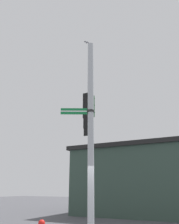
# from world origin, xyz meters

# --- Properties ---
(signal_pole) EXTENTS (0.21, 0.21, 7.10)m
(signal_pole) POSITION_xyz_m (0.00, 0.00, 3.55)
(signal_pole) COLOR #ADB2B7
(signal_pole) RESTS_ON ground
(mast_arm) EXTENTS (3.39, 6.04, 0.21)m
(mast_arm) POSITION_xyz_m (-1.60, 2.97, 6.28)
(mast_arm) COLOR #ADB2B7
(traffic_light_nearest_pole) EXTENTS (0.54, 0.49, 1.31)m
(traffic_light_nearest_pole) POSITION_xyz_m (-1.19, 2.23, 5.48)
(traffic_light_nearest_pole) COLOR black
(traffic_light_mid_inner) EXTENTS (0.54, 0.49, 1.31)m
(traffic_light_mid_inner) POSITION_xyz_m (-2.10, 3.91, 5.48)
(traffic_light_mid_inner) COLOR black
(traffic_light_mid_outer) EXTENTS (0.54, 0.49, 1.31)m
(traffic_light_mid_outer) POSITION_xyz_m (-3.01, 5.59, 5.48)
(traffic_light_mid_outer) COLOR black
(street_name_sign) EXTENTS (1.06, 0.64, 0.22)m
(street_name_sign) POSITION_xyz_m (-0.29, -0.16, 4.37)
(street_name_sign) COLOR #147238
(bird_flying) EXTENTS (0.27, 0.35, 0.09)m
(bird_flying) POSITION_xyz_m (-2.24, 3.83, 10.27)
(bird_flying) COLOR gray
(storefront_building) EXTENTS (12.08, 8.45, 4.82)m
(storefront_building) POSITION_xyz_m (-0.11, 11.69, 2.42)
(storefront_building) COLOR #33473D
(storefront_building) RESTS_ON ground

